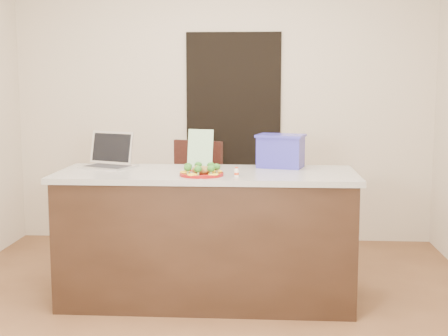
# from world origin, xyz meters

# --- Properties ---
(ground) EXTENTS (4.00, 4.00, 0.00)m
(ground) POSITION_xyz_m (0.00, 0.00, 0.00)
(ground) COLOR brown
(ground) RESTS_ON ground
(room_shell) EXTENTS (4.00, 4.00, 4.00)m
(room_shell) POSITION_xyz_m (0.00, 0.00, 1.62)
(room_shell) COLOR white
(room_shell) RESTS_ON ground
(doorway) EXTENTS (0.90, 0.02, 2.00)m
(doorway) POSITION_xyz_m (0.10, 1.98, 1.00)
(doorway) COLOR black
(doorway) RESTS_ON ground
(island) EXTENTS (2.06, 0.76, 0.92)m
(island) POSITION_xyz_m (0.00, 0.25, 0.46)
(island) COLOR black
(island) RESTS_ON ground
(plate) EXTENTS (0.29, 0.29, 0.02)m
(plate) POSITION_xyz_m (-0.02, 0.07, 0.93)
(plate) COLOR maroon
(plate) RESTS_ON island
(meatballs) EXTENTS (0.12, 0.12, 0.04)m
(meatballs) POSITION_xyz_m (-0.01, 0.07, 0.96)
(meatballs) COLOR olive
(meatballs) RESTS_ON plate
(broccoli) EXTENTS (0.24, 0.25, 0.04)m
(broccoli) POSITION_xyz_m (-0.02, 0.07, 0.98)
(broccoli) COLOR #1C4F15
(broccoli) RESTS_ON plate
(pepper_rings) EXTENTS (0.28, 0.29, 0.01)m
(pepper_rings) POSITION_xyz_m (-0.02, 0.07, 0.94)
(pepper_rings) COLOR yellow
(pepper_rings) RESTS_ON plate
(napkin) EXTENTS (0.15, 0.15, 0.01)m
(napkin) POSITION_xyz_m (-0.03, 0.13, 0.92)
(napkin) COLOR silver
(napkin) RESTS_ON island
(fork) EXTENTS (0.05, 0.15, 0.00)m
(fork) POSITION_xyz_m (-0.05, 0.13, 0.93)
(fork) COLOR silver
(fork) RESTS_ON napkin
(knife) EXTENTS (0.07, 0.16, 0.01)m
(knife) POSITION_xyz_m (-0.00, 0.11, 0.93)
(knife) COLOR silver
(knife) RESTS_ON napkin
(yogurt_bottle) EXTENTS (0.03, 0.03, 0.06)m
(yogurt_bottle) POSITION_xyz_m (0.22, 0.03, 0.95)
(yogurt_bottle) COLOR silver
(yogurt_bottle) RESTS_ON island
(laptop) EXTENTS (0.43, 0.41, 0.25)m
(laptop) POSITION_xyz_m (-0.73, 0.44, 0.99)
(laptop) COLOR silver
(laptop) RESTS_ON island
(leaflet) EXTENTS (0.20, 0.09, 0.27)m
(leaflet) POSITION_xyz_m (-0.07, 0.48, 1.06)
(leaflet) COLOR silver
(leaflet) RESTS_ON island
(blue_box) EXTENTS (0.38, 0.32, 0.24)m
(blue_box) POSITION_xyz_m (0.52, 0.51, 1.04)
(blue_box) COLOR #2D2A9A
(blue_box) RESTS_ON island
(chair) EXTENTS (0.60, 0.62, 1.03)m
(chair) POSITION_xyz_m (-0.17, 1.19, 0.59)
(chair) COLOR #381511
(chair) RESTS_ON ground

